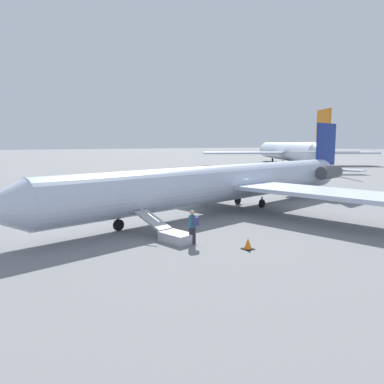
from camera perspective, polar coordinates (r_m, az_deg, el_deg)
ground_plane at (r=29.06m, az=5.18°, el=-2.79°), size 600.00×600.00×0.00m
airplane_main at (r=29.56m, az=6.56°, el=1.58°), size 36.47×28.23×7.22m
airplane_taxiing_distant at (r=90.55m, az=14.38°, el=6.03°), size 36.73×46.27×10.99m
boarding_stairs at (r=20.03m, az=-3.17°, el=-6.34°), size 1.67×4.13×1.77m
passenger at (r=19.26m, az=0.11°, el=-4.99°), size 0.38×0.56×1.74m
traffic_cone_near_stairs at (r=18.64m, az=8.52°, el=-7.85°), size 0.51×0.51×0.56m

